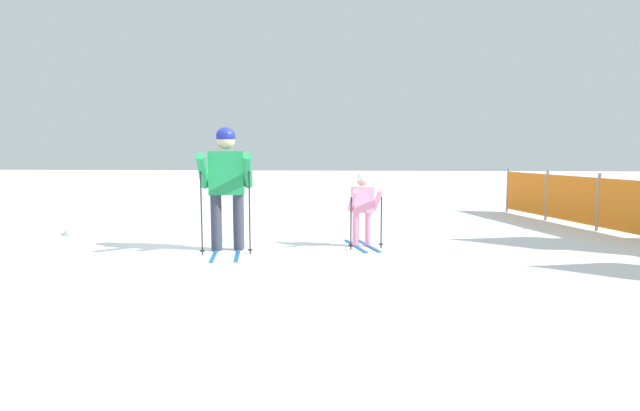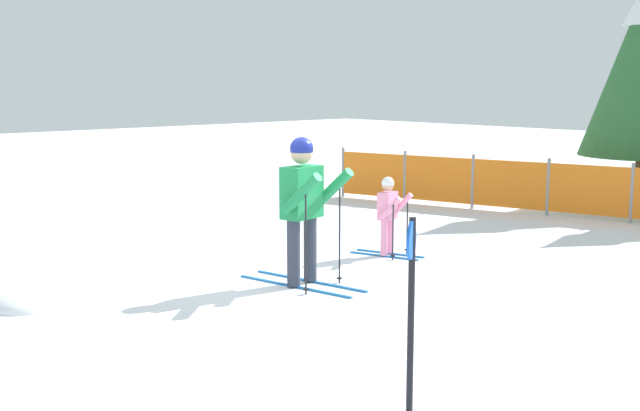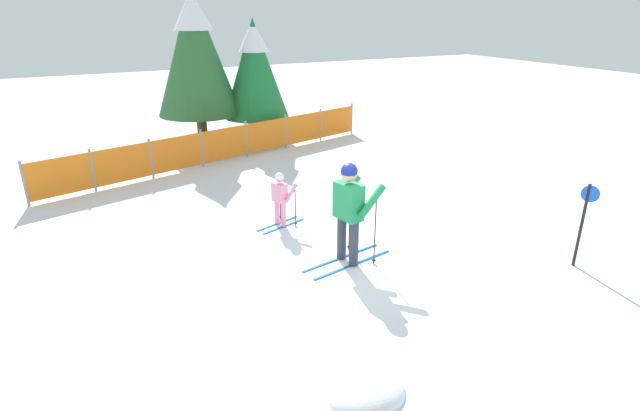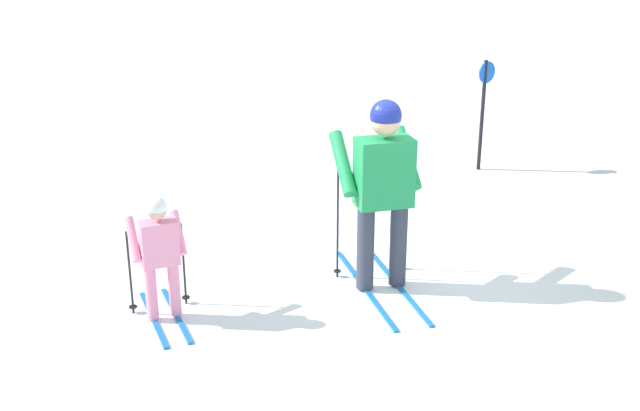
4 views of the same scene
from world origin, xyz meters
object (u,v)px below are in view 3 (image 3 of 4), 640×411
safety_fence (225,144)px  skier_child (280,195)px  conifer_near (195,50)px  trail_marker (584,217)px  conifer_far (255,67)px  skier_adult (350,204)px

safety_fence → skier_child: bearing=-93.9°
conifer_near → trail_marker: (3.54, -10.79, -1.98)m
conifer_far → trail_marker: conifer_far is taller
conifer_far → conifer_near: size_ratio=0.81×
skier_adult → safety_fence: size_ratio=0.18×
skier_adult → safety_fence: skier_adult is taller
skier_adult → safety_fence: bearing=80.4°
safety_fence → conifer_near: bearing=92.0°
skier_child → trail_marker: trail_marker is taller
skier_child → safety_fence: skier_child is taller
safety_fence → trail_marker: size_ratio=6.72×
conifer_near → trail_marker: size_ratio=3.19×
skier_child → conifer_far: bearing=56.1°
conifer_far → conifer_near: bearing=166.7°
skier_adult → conifer_far: (1.51, 8.52, 1.29)m
conifer_far → conifer_near: (-1.69, 0.40, 0.54)m
skier_adult → conifer_near: (-0.19, 8.92, 1.83)m
skier_child → trail_marker: bearing=-62.6°
skier_adult → conifer_near: bearing=80.7°
trail_marker → conifer_near: bearing=108.2°
safety_fence → conifer_near: (-0.07, 2.16, 2.37)m
skier_adult → skier_child: (-0.44, 1.95, -0.41)m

